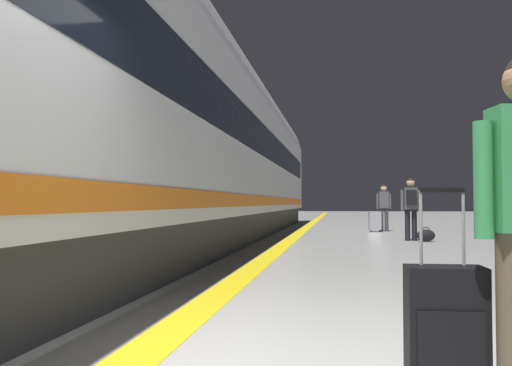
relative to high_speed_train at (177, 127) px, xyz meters
name	(u,v)px	position (x,y,z in m)	size (l,w,h in m)	color
safety_line_strip	(287,243)	(2.07, 2.14, -2.50)	(0.36, 80.00, 0.01)	yellow
tactile_edge_band	(274,243)	(1.76, 2.14, -2.50)	(0.58, 80.00, 0.01)	slate
high_speed_train	(177,127)	(0.00, 0.00, 0.00)	(2.94, 35.39, 4.97)	#38383D
rolling_suitcase_foreground	(446,325)	(3.82, -8.19, -2.16)	(0.39, 0.25, 1.03)	black
passenger_near	(384,204)	(4.78, 7.85, -1.60)	(0.49, 0.20, 1.56)	#383842
suitcase_near	(375,221)	(4.46, 7.52, -2.15)	(0.42, 0.31, 0.66)	#9E9EA3
passenger_mid	(411,203)	(5.08, 3.28, -1.57)	(0.49, 0.31, 1.57)	black
duffel_bag_mid	(426,235)	(5.40, 3.03, -2.35)	(0.44, 0.26, 0.36)	black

